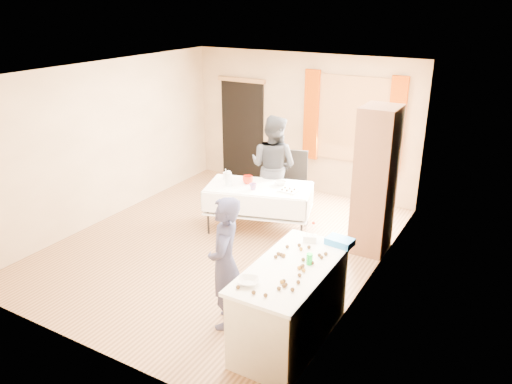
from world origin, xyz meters
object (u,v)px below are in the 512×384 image
Objects in this scene: cabinet at (375,181)px; counter at (291,303)px; woman at (273,166)px; chair at (292,194)px; girl at (225,263)px; party_table at (259,204)px.

cabinet reaches higher than counter.
cabinet reaches higher than woman.
chair is 0.61× the size of woman.
woman is (-1.00, 3.01, 0.09)m from girl.
counter is 0.84m from girl.
chair is (0.16, 0.92, -0.12)m from party_table.
woman is (-1.86, 0.41, -0.21)m from cabinet.
girl is at bearing 110.22° from woman.
girl is at bearing -93.85° from chair.
woman is (-1.76, 2.90, 0.42)m from counter.
counter is at bearing -81.12° from chair.
chair is 0.69× the size of girl.
party_table is 1.04× the size of woman.
counter is at bearing -92.30° from cabinet.
cabinet is 1.90m from party_table.
cabinet is at bearing -39.46° from chair.
counter is at bearing -70.15° from party_table.
woman reaches higher than chair.
cabinet is at bearing 138.30° from girl.
chair is at bearing -131.06° from woman.
girl is (0.75, -3.27, 0.46)m from chair.
chair is (-1.52, 3.16, -0.13)m from counter.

